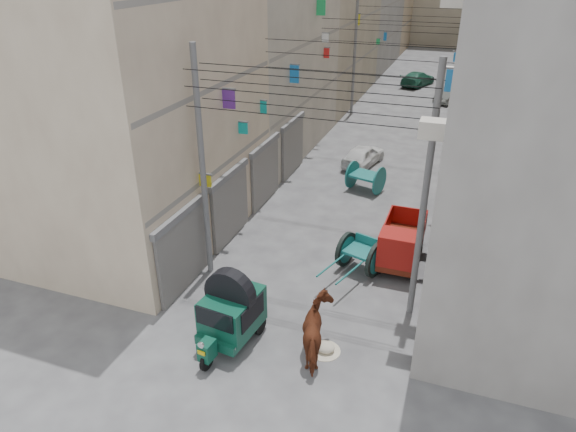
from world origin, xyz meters
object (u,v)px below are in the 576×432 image
at_px(distant_car_white, 363,155).
at_px(mini_truck, 401,247).
at_px(second_cart, 366,177).
at_px(feed_sack, 325,347).
at_px(auto_rickshaw, 231,310).
at_px(tonga_cart, 360,254).
at_px(distant_car_grey, 449,95).
at_px(distant_car_green, 418,79).
at_px(horse, 319,332).

bearing_deg(distant_car_white, mini_truck, 121.90).
distance_m(second_cart, feed_sack, 11.75).
bearing_deg(distant_car_white, feed_sack, 110.40).
height_order(auto_rickshaw, tonga_cart, auto_rickshaw).
bearing_deg(distant_car_grey, auto_rickshaw, -77.42).
relative_size(tonga_cart, distant_car_white, 0.92).
relative_size(auto_rickshaw, mini_truck, 0.87).
bearing_deg(auto_rickshaw, distant_car_white, 94.30).
distance_m(mini_truck, distant_car_grey, 25.32).
xyz_separation_m(auto_rickshaw, feed_sack, (2.73, 0.46, -0.95)).
relative_size(distant_car_white, distant_car_green, 0.80).
xyz_separation_m(tonga_cart, mini_truck, (1.31, 0.73, 0.15)).
relative_size(distant_car_grey, distant_car_green, 0.81).
bearing_deg(second_cart, tonga_cart, -63.76).
xyz_separation_m(horse, distant_car_green, (-1.66, 35.84, -0.25)).
bearing_deg(tonga_cart, distant_car_white, 119.14).
relative_size(mini_truck, distant_car_green, 0.74).
height_order(second_cart, horse, horse).
relative_size(mini_truck, distant_car_white, 0.92).
distance_m(mini_truck, feed_sack, 5.51).
xyz_separation_m(mini_truck, distant_car_green, (-3.09, 30.27, -0.23)).
bearing_deg(horse, distant_car_white, -101.01).
relative_size(auto_rickshaw, distant_car_white, 0.80).
bearing_deg(mini_truck, feed_sack, -103.77).
relative_size(auto_rickshaw, distant_car_grey, 0.79).
relative_size(tonga_cart, mini_truck, 1.00).
bearing_deg(feed_sack, distant_car_white, 98.20).
height_order(auto_rickshaw, distant_car_white, auto_rickshaw).
relative_size(auto_rickshaw, horse, 1.33).
height_order(auto_rickshaw, distant_car_grey, auto_rickshaw).
height_order(horse, distant_car_white, horse).
bearing_deg(distant_car_green, distant_car_white, 107.11).
relative_size(feed_sack, distant_car_white, 0.17).
bearing_deg(distant_car_green, auto_rickshaw, 106.65).
bearing_deg(distant_car_white, distant_car_green, -78.84).
bearing_deg(feed_sack, mini_truck, 76.18).
bearing_deg(distant_car_green, feed_sack, 111.02).
relative_size(tonga_cart, distant_car_grey, 0.91).
height_order(mini_truck, distant_car_grey, mini_truck).
bearing_deg(auto_rickshaw, tonga_cart, 68.00).
bearing_deg(mini_truck, second_cart, 112.56).
xyz_separation_m(second_cart, distant_car_green, (-0.46, 23.92, -0.12)).
height_order(second_cart, feed_sack, second_cart).
relative_size(mini_truck, distant_car_grey, 0.91).
distance_m(auto_rickshaw, feed_sack, 2.93).
xyz_separation_m(tonga_cart, feed_sack, (0.01, -4.58, -0.54)).
xyz_separation_m(auto_rickshaw, distant_car_green, (0.95, 36.04, -0.48)).
distance_m(feed_sack, distant_car_grey, 30.66).
distance_m(auto_rickshaw, second_cart, 12.20).
distance_m(feed_sack, distant_car_white, 15.16).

